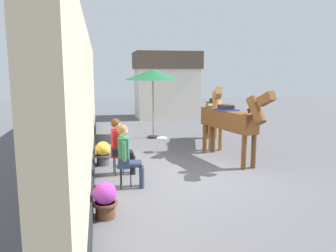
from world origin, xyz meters
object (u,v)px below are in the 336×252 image
object	(u,v)px
saddled_horse_near	(230,120)
cafe_parasol	(153,75)
flower_planter_near	(105,199)
satchel_bag	(126,161)
spare_stool_white	(162,139)
saddled_horse_far	(214,111)
flower_planter_far	(103,153)
seated_visitor_near	(127,153)
seated_visitor_far	(119,143)

from	to	relation	value
saddled_horse_near	cafe_parasol	size ratio (longest dim) A/B	1.14
cafe_parasol	flower_planter_near	bearing A→B (deg)	-105.76
flower_planter_near	satchel_bag	xyz separation A→B (m)	(0.61, 3.26, -0.23)
spare_stool_white	satchel_bag	world-z (taller)	spare_stool_white
saddled_horse_far	flower_planter_near	distance (m)	6.55
saddled_horse_far	saddled_horse_near	bearing A→B (deg)	-97.33
cafe_parasol	spare_stool_white	world-z (taller)	cafe_parasol
saddled_horse_near	flower_planter_far	world-z (taller)	saddled_horse_near
saddled_horse_near	cafe_parasol	distance (m)	4.23
saddled_horse_near	spare_stool_white	bearing A→B (deg)	139.15
satchel_bag	saddled_horse_near	bearing A→B (deg)	178.53
seated_visitor_near	cafe_parasol	world-z (taller)	cafe_parasol
cafe_parasol	flower_planter_far	bearing A→B (deg)	-119.15
satchel_bag	flower_planter_near	bearing A→B (deg)	80.89
cafe_parasol	spare_stool_white	size ratio (longest dim) A/B	5.61
cafe_parasol	satchel_bag	distance (m)	4.45
seated_visitor_near	flower_planter_near	world-z (taller)	seated_visitor_near
saddled_horse_near	cafe_parasol	xyz separation A→B (m)	(-1.57, 3.74, 1.20)
seated_visitor_far	spare_stool_white	size ratio (longest dim) A/B	3.02
flower_planter_near	spare_stool_white	xyz separation A→B (m)	(1.84, 4.55, 0.07)
saddled_horse_near	satchel_bag	distance (m)	3.09
saddled_horse_far	spare_stool_white	world-z (taller)	saddled_horse_far
flower_planter_near	flower_planter_far	world-z (taller)	same
cafe_parasol	seated_visitor_far	bearing A→B (deg)	-109.19
flower_planter_far	seated_visitor_near	bearing A→B (deg)	-75.79
seated_visitor_near	flower_planter_near	bearing A→B (deg)	-108.71
saddled_horse_near	satchel_bag	bearing A→B (deg)	177.11
seated_visitor_near	saddled_horse_far	world-z (taller)	saddled_horse_far
flower_planter_near	spare_stool_white	bearing A→B (deg)	67.96
saddled_horse_near	flower_planter_far	size ratio (longest dim) A/B	4.60
seated_visitor_near	flower_planter_far	distance (m)	2.04
cafe_parasol	satchel_bag	size ratio (longest dim) A/B	9.21
flower_planter_far	saddled_horse_far	bearing A→B (deg)	26.36
seated_visitor_far	satchel_bag	xyz separation A→B (m)	(0.20, 0.81, -0.68)
saddled_horse_far	flower_planter_near	bearing A→B (deg)	-125.65
saddled_horse_near	flower_planter_near	size ratio (longest dim) A/B	4.60
seated_visitor_far	saddled_horse_near	distance (m)	3.20
seated_visitor_near	saddled_horse_near	world-z (taller)	saddled_horse_near
seated_visitor_near	seated_visitor_far	xyz separation A→B (m)	(-0.10, 0.97, 0.00)
seated_visitor_near	flower_planter_far	bearing A→B (deg)	104.21
cafe_parasol	satchel_bag	xyz separation A→B (m)	(-1.33, -3.59, -2.26)
flower_planter_near	cafe_parasol	distance (m)	7.40
seated_visitor_far	seated_visitor_near	bearing A→B (deg)	-84.24
flower_planter_far	satchel_bag	xyz separation A→B (m)	(0.59, -0.15, -0.23)
flower_planter_far	satchel_bag	distance (m)	0.65
saddled_horse_near	flower_planter_near	world-z (taller)	saddled_horse_near
seated_visitor_far	cafe_parasol	xyz separation A→B (m)	(1.53, 4.40, 1.59)
seated_visitor_far	saddled_horse_near	world-z (taller)	saddled_horse_near
spare_stool_white	satchel_bag	xyz separation A→B (m)	(-1.24, -1.29, -0.30)
flower_planter_near	satchel_bag	bearing A→B (deg)	79.47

